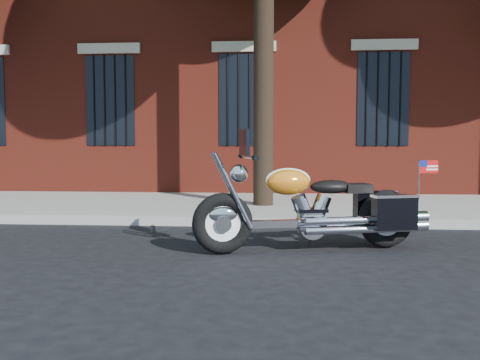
{
  "coord_description": "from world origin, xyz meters",
  "views": [
    {
      "loc": [
        0.83,
        -6.72,
        1.31
      ],
      "look_at": [
        0.24,
        0.8,
        0.75
      ],
      "focal_mm": 40.0,
      "sensor_mm": 36.0,
      "label": 1
    }
  ],
  "objects": [
    {
      "name": "ground",
      "position": [
        0.0,
        0.0,
        0.0
      ],
      "size": [
        120.0,
        120.0,
        0.0
      ],
      "primitive_type": "plane",
      "color": "black",
      "rests_on": "ground"
    },
    {
      "name": "curb",
      "position": [
        0.0,
        1.38,
        0.07
      ],
      "size": [
        40.0,
        0.16,
        0.15
      ],
      "primitive_type": "cube",
      "color": "gray",
      "rests_on": "ground"
    },
    {
      "name": "sidewalk",
      "position": [
        0.0,
        3.26,
        0.07
      ],
      "size": [
        40.0,
        3.6,
        0.15
      ],
      "primitive_type": "cube",
      "color": "gray",
      "rests_on": "ground"
    },
    {
      "name": "motorcycle",
      "position": [
        1.27,
        -0.38,
        0.49
      ],
      "size": [
        2.86,
        1.25,
        1.44
      ],
      "rotation": [
        0.0,
        0.0,
        0.26
      ],
      "color": "black",
      "rests_on": "ground"
    }
  ]
}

